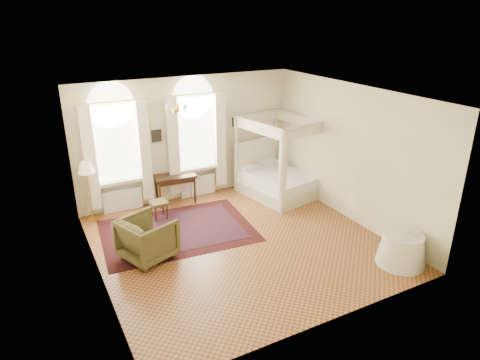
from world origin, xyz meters
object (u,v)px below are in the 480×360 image
object	(u,v)px
coffee_table	(162,238)
writing_desk	(175,179)
armchair	(147,238)
stool	(159,204)
canopy_bed	(278,178)
side_table	(402,249)
nightstand	(285,178)
floor_lamp	(86,170)

from	to	relation	value
coffee_table	writing_desk	bearing A→B (deg)	63.45
armchair	writing_desk	bearing A→B (deg)	-52.97
writing_desk	stool	size ratio (longest dim) A/B	2.41
canopy_bed	writing_desk	distance (m)	2.86
coffee_table	side_table	distance (m)	4.98
canopy_bed	nightstand	distance (m)	0.65
canopy_bed	coffee_table	bearing A→B (deg)	-159.45
coffee_table	floor_lamp	bearing A→B (deg)	115.45
writing_desk	side_table	world-z (taller)	writing_desk
writing_desk	stool	bearing A→B (deg)	-134.74
stool	side_table	size ratio (longest dim) A/B	0.47
canopy_bed	stool	size ratio (longest dim) A/B	4.95
armchair	nightstand	bearing A→B (deg)	-88.54
coffee_table	side_table	bearing A→B (deg)	-33.35
writing_desk	armchair	distance (m)	2.78
stool	side_table	xyz separation A→B (m)	(3.73, -4.28, -0.05)
nightstand	writing_desk	distance (m)	3.26
canopy_bed	coffee_table	xyz separation A→B (m)	(-3.86, -1.45, -0.17)
coffee_table	side_table	world-z (taller)	side_table
armchair	side_table	xyz separation A→B (m)	(4.50, -2.63, -0.12)
writing_desk	side_table	bearing A→B (deg)	-58.61
floor_lamp	side_table	xyz separation A→B (m)	(5.23, -4.98, -0.98)
canopy_bed	coffee_table	world-z (taller)	canopy_bed
nightstand	writing_desk	size ratio (longest dim) A/B	0.50
canopy_bed	armchair	xyz separation A→B (m)	(-4.20, -1.56, -0.04)
floor_lamp	side_table	world-z (taller)	floor_lamp
nightstand	coffee_table	xyz separation A→B (m)	(-4.33, -1.83, 0.05)
nightstand	coffee_table	bearing A→B (deg)	-157.10
canopy_bed	stool	bearing A→B (deg)	178.38
floor_lamp	coffee_table	bearing A→B (deg)	-64.55
armchair	coffee_table	world-z (taller)	armchair
nightstand	armchair	xyz separation A→B (m)	(-4.68, -1.94, 0.18)
armchair	side_table	size ratio (longest dim) A/B	1.02
writing_desk	floor_lamp	bearing A→B (deg)	-180.00
coffee_table	floor_lamp	xyz separation A→B (m)	(-1.07, 2.24, 0.99)
canopy_bed	coffee_table	distance (m)	4.13
nightstand	side_table	distance (m)	4.57
canopy_bed	writing_desk	size ratio (longest dim) A/B	2.06
coffee_table	nightstand	bearing A→B (deg)	22.90
side_table	floor_lamp	bearing A→B (deg)	136.38
nightstand	floor_lamp	distance (m)	5.51
writing_desk	stool	world-z (taller)	writing_desk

